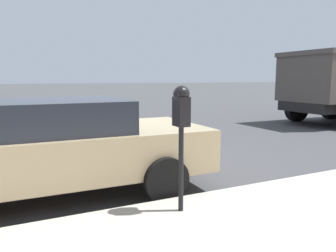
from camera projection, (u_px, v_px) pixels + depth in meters
ground_plane at (90, 171)px, 6.05m from camera, size 220.00×220.00×0.00m
parking_meter at (181, 116)px, 3.76m from camera, size 0.21×0.19×1.49m
car_tan at (42, 145)px, 4.63m from camera, size 2.12×4.72×1.39m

